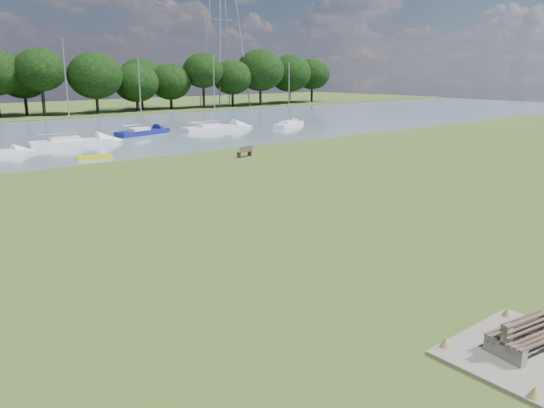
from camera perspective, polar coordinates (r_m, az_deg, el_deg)
ground at (r=24.94m, az=-4.67°, el=-3.02°), size 220.00×220.00×0.00m
river at (r=63.59m, az=-26.67°, el=6.14°), size 220.00×40.00×0.10m
concrete_pad at (r=16.26m, az=25.37°, el=-14.13°), size 4.20×3.20×0.10m
bench_pair at (r=16.05m, az=25.56°, el=-12.63°), size 2.07×1.39×1.04m
riverbank_bench at (r=45.99m, az=-2.92°, el=5.66°), size 1.61×0.76×0.96m
kayak at (r=47.17m, az=-18.54°, el=4.80°), size 2.96×1.19×0.29m
sailboat_0 at (r=62.97m, az=-13.84°, el=7.70°), size 6.84×3.48×8.61m
sailboat_1 at (r=56.14m, az=-20.85°, el=6.42°), size 7.94×3.15×10.24m
sailboat_3 at (r=70.20m, az=1.79°, el=8.71°), size 6.01×3.81×8.12m
sailboat_8 at (r=66.00m, az=-6.22°, el=8.27°), size 8.23×3.01×9.01m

